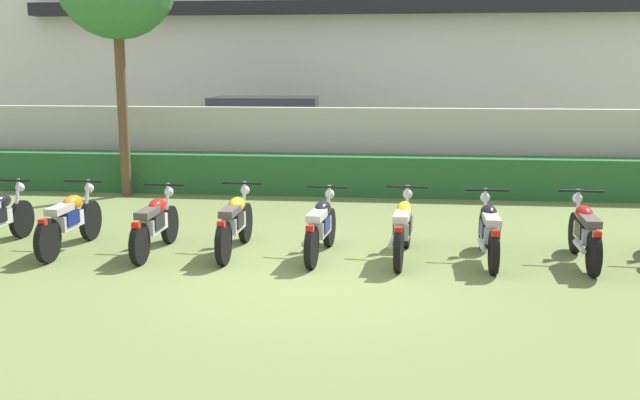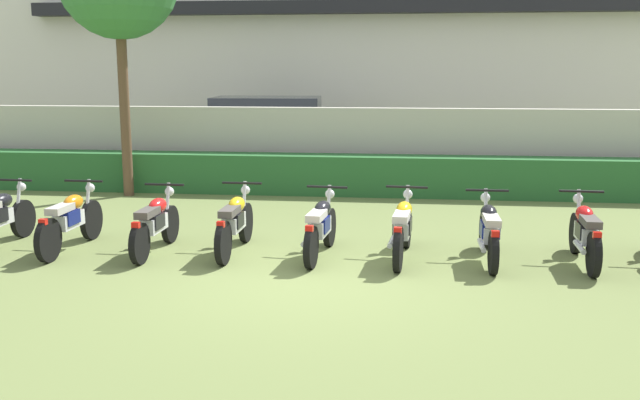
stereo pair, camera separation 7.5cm
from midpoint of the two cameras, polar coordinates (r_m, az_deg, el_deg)
name	(u,v)px [view 1 (the left image)]	position (r m, az deg, el deg)	size (l,w,h in m)	color
ground	(308,278)	(8.98, -1.21, -6.37)	(60.00, 60.00, 0.00)	olive
building	(365,23)	(23.47, 3.61, 14.16)	(22.88, 6.50, 8.10)	silver
compound_wall	(347,149)	(15.38, 2.03, 4.19)	(21.74, 0.30, 1.78)	#BCB7A8
hedge_row	(344,175)	(14.75, 1.82, 2.05)	(17.39, 0.70, 0.83)	#28602D
parked_car	(271,134)	(18.20, -4.15, 5.33)	(4.60, 2.30, 1.89)	silver
motorcycle_in_row_2	(69,220)	(10.84, -19.85, -1.56)	(0.60, 1.94, 0.97)	black
motorcycle_in_row_3	(155,223)	(10.34, -13.47, -1.85)	(0.60, 1.79, 0.94)	black
motorcycle_in_row_4	(235,222)	(10.15, -7.15, -1.82)	(0.60, 1.89, 0.96)	black
motorcycle_in_row_5	(321,226)	(9.87, -0.16, -2.15)	(0.60, 1.80, 0.94)	black
motorcycle_in_row_6	(403,227)	(9.83, 6.53, -2.23)	(0.60, 1.90, 0.96)	black
motorcycle_in_row_7	(489,231)	(9.90, 13.32, -2.43)	(0.60, 1.78, 0.94)	black
motorcycle_in_row_8	(585,232)	(10.15, 20.48, -2.46)	(0.60, 1.79, 0.95)	black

